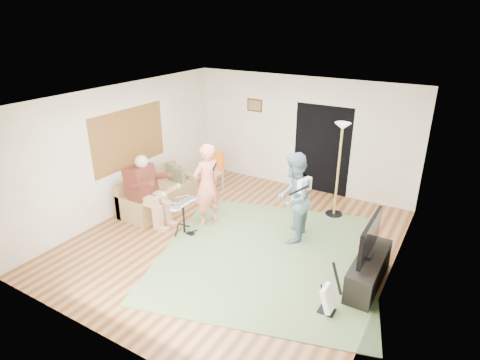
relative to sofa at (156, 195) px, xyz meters
name	(u,v)px	position (x,y,z in m)	size (l,w,h in m)	color
floor	(235,240)	(2.28, -0.38, -0.25)	(6.00, 6.00, 0.00)	brown
walls	(235,174)	(2.28, -0.38, 1.10)	(5.50, 6.00, 2.70)	#EEE3CF
ceiling	(235,98)	(2.28, -0.38, 2.45)	(6.00, 6.00, 0.00)	white
window_blinds	(129,138)	(-0.46, -0.18, 1.30)	(2.05, 2.05, 0.00)	#905F2C
doorway	(322,150)	(2.83, 2.61, 0.80)	(2.10, 2.10, 0.00)	black
picture_frame	(255,105)	(1.03, 2.61, 1.65)	(0.42, 0.03, 0.32)	#3F2314
area_rug	(268,255)	(3.05, -0.51, -0.24)	(3.70, 3.82, 0.02)	#5A7748
sofa	(156,195)	(0.00, 0.00, 0.00)	(0.77, 1.86, 0.75)	#99794C
drummer	(149,198)	(0.42, -0.65, 0.31)	(0.94, 0.52, 1.44)	#572318
drum_kit	(184,219)	(1.28, -0.65, 0.05)	(0.37, 0.67, 0.69)	black
singer	(207,185)	(1.44, -0.07, 0.60)	(0.62, 0.41, 1.70)	#F28069
microphone	(215,167)	(1.64, -0.07, 1.02)	(0.06, 0.06, 0.24)	black
guitarist	(293,198)	(3.18, 0.21, 0.61)	(0.84, 0.65, 1.72)	slate
guitar_held	(305,185)	(3.38, 0.21, 0.92)	(0.12, 0.60, 0.26)	white
guitar_spare	(329,299)	(4.46, -1.40, 0.00)	(0.31, 0.28, 0.87)	black
torchiere_lamp	(340,154)	(3.56, 1.60, 1.13)	(0.36, 0.36, 2.02)	black
dining_chair	(214,176)	(0.56, 1.44, 0.08)	(0.42, 0.44, 0.94)	#CCBA84
tv_cabinet	(369,271)	(4.78, -0.44, 0.00)	(0.40, 1.40, 0.50)	black
television	(370,237)	(4.73, -0.44, 0.60)	(0.06, 1.12, 0.58)	black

